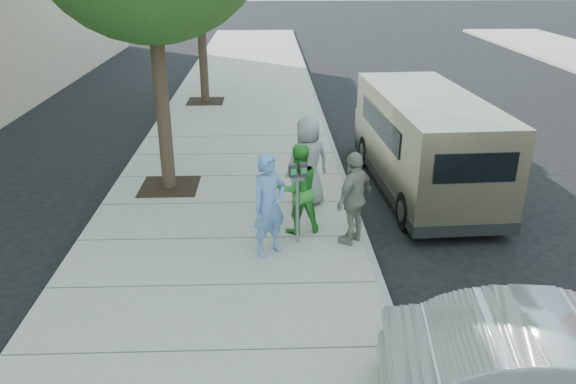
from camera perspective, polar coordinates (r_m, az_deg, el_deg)
The scene contains 10 objects.
ground at distance 9.79m, azimuth -0.67°, elevation -5.37°, with size 120.00×120.00×0.00m, color black.
sidewalk at distance 9.78m, azimuth -6.56°, elevation -5.05°, with size 5.00×60.00×0.15m, color gray.
curb_face at distance 9.89m, azimuth 7.73°, elevation -4.80°, with size 0.12×60.00×0.16m, color gray.
parking_meter at distance 9.12m, azimuth 1.00°, elevation 0.58°, with size 0.30×0.16×1.41m.
van at distance 12.06m, azimuth 13.63°, elevation 5.10°, with size 2.12×5.63×2.06m.
sedan at distance 6.73m, azimuth 27.11°, elevation -16.26°, with size 1.37×3.92×1.29m, color #9CA0A3.
person_officer at distance 8.87m, azimuth -1.93°, elevation -1.34°, with size 0.62×0.40×1.69m, color #5D89C6.
person_green_shirt at distance 9.61m, azimuth 1.04°, elevation 0.33°, with size 0.78×0.60×1.60m, color green.
person_gray_shirt at distance 10.70m, azimuth 2.03°, elevation 3.11°, with size 0.85×0.55×1.74m, color gray.
person_striped_polo at distance 9.30m, azimuth 6.75°, elevation -0.62°, with size 0.94×0.39×1.60m, color gray.
Camera 1 is at (-0.20, -8.63, 4.61)m, focal length 35.00 mm.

